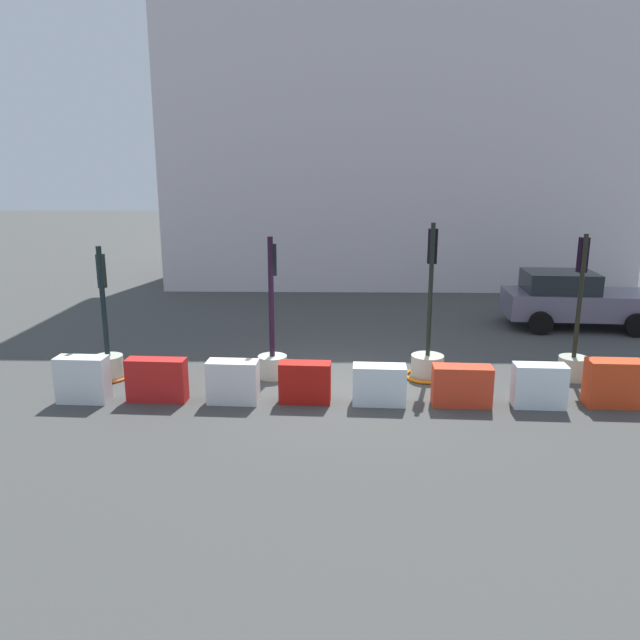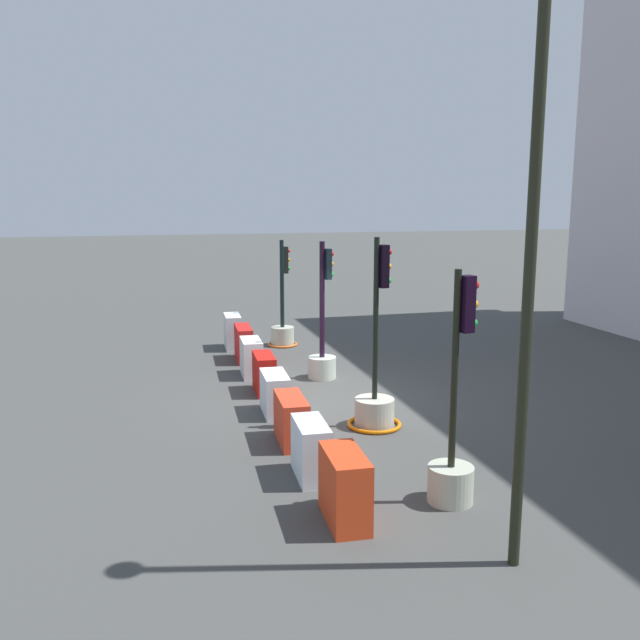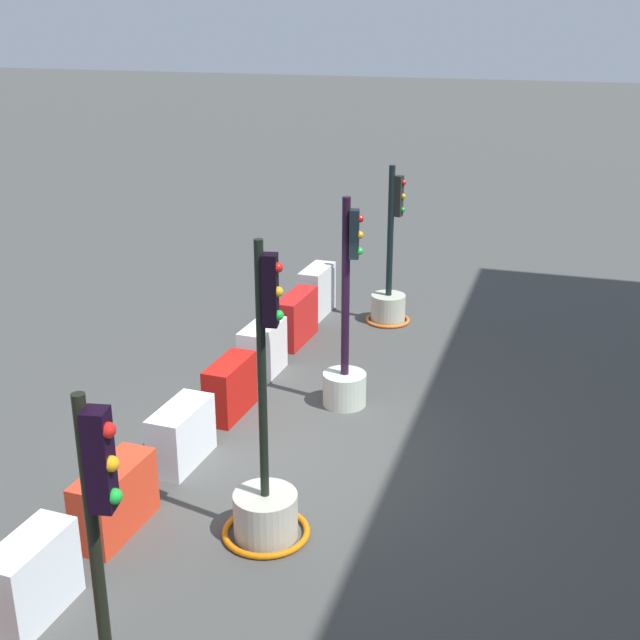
{
  "view_description": "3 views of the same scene",
  "coord_description": "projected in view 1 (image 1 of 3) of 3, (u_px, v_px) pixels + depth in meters",
  "views": [
    {
      "loc": [
        -0.25,
        -12.15,
        4.35
      ],
      "look_at": [
        -0.52,
        0.32,
        1.31
      ],
      "focal_mm": 34.0,
      "sensor_mm": 36.0,
      "label": 1
    },
    {
      "loc": [
        12.71,
        -3.49,
        4.05
      ],
      "look_at": [
        -0.17,
        -0.02,
        1.6
      ],
      "focal_mm": 38.06,
      "sensor_mm": 36.0,
      "label": 2
    },
    {
      "loc": [
        9.13,
        3.33,
        5.47
      ],
      "look_at": [
        -1.53,
        0.03,
        1.28
      ],
      "focal_mm": 47.24,
      "sensor_mm": 36.0,
      "label": 3
    }
  ],
  "objects": [
    {
      "name": "ground_plane",
      "position": [
        344.0,
        384.0,
        12.83
      ],
      "size": [
        120.0,
        120.0,
        0.0
      ],
      "primitive_type": "plane",
      "color": "#434442"
    },
    {
      "name": "traffic_light_0",
      "position": [
        108.0,
        357.0,
        13.06
      ],
      "size": [
        0.81,
        0.81,
        2.88
      ],
      "color": "#B3B8A3",
      "rests_on": "ground_plane"
    },
    {
      "name": "traffic_light_1",
      "position": [
        272.0,
        349.0,
        13.11
      ],
      "size": [
        0.63,
        0.63,
        3.07
      ],
      "color": "beige",
      "rests_on": "ground_plane"
    },
    {
      "name": "traffic_light_2",
      "position": [
        428.0,
        356.0,
        13.12
      ],
      "size": [
        0.97,
        0.97,
        3.36
      ],
      "color": "#B8B5A3",
      "rests_on": "ground_plane"
    },
    {
      "name": "traffic_light_3",
      "position": [
        574.0,
        350.0,
        12.99
      ],
      "size": [
        0.61,
        0.61,
        3.14
      ],
      "color": "#AFB59F",
      "rests_on": "ground_plane"
    },
    {
      "name": "construction_barrier_0",
      "position": [
        83.0,
        379.0,
        11.73
      ],
      "size": [
        1.0,
        0.45,
        0.91
      ],
      "color": "silver",
      "rests_on": "ground_plane"
    },
    {
      "name": "construction_barrier_1",
      "position": [
        157.0,
        380.0,
        11.78
      ],
      "size": [
        1.17,
        0.42,
        0.85
      ],
      "color": "red",
      "rests_on": "ground_plane"
    },
    {
      "name": "construction_barrier_2",
      "position": [
        233.0,
        382.0,
        11.7
      ],
      "size": [
        1.0,
        0.48,
        0.84
      ],
      "color": "silver",
      "rests_on": "ground_plane"
    },
    {
      "name": "construction_barrier_3",
      "position": [
        305.0,
        382.0,
        11.72
      ],
      "size": [
        1.01,
        0.44,
        0.8
      ],
      "color": "red",
      "rests_on": "ground_plane"
    },
    {
      "name": "construction_barrier_4",
      "position": [
        379.0,
        385.0,
        11.63
      ],
      "size": [
        1.04,
        0.5,
        0.77
      ],
      "color": "white",
      "rests_on": "ground_plane"
    },
    {
      "name": "construction_barrier_5",
      "position": [
        462.0,
        386.0,
        11.56
      ],
      "size": [
        1.14,
        0.49,
        0.78
      ],
      "color": "red",
      "rests_on": "ground_plane"
    },
    {
      "name": "construction_barrier_6",
      "position": [
        539.0,
        386.0,
        11.49
      ],
      "size": [
        0.99,
        0.48,
        0.84
      ],
      "color": "white",
      "rests_on": "ground_plane"
    },
    {
      "name": "construction_barrier_7",
      "position": [
        614.0,
        383.0,
        11.52
      ],
      "size": [
        1.04,
        0.51,
        0.91
      ],
      "color": "red",
      "rests_on": "ground_plane"
    },
    {
      "name": "car_grey_saloon",
      "position": [
        574.0,
        300.0,
        17.39
      ],
      "size": [
        4.24,
        2.4,
        1.61
      ],
      "color": "slate",
      "rests_on": "ground_plane"
    },
    {
      "name": "building_main_facade",
      "position": [
        395.0,
        113.0,
        24.31
      ],
      "size": [
        18.35,
        7.02,
        13.28
      ],
      "color": "silver",
      "rests_on": "ground_plane"
    }
  ]
}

